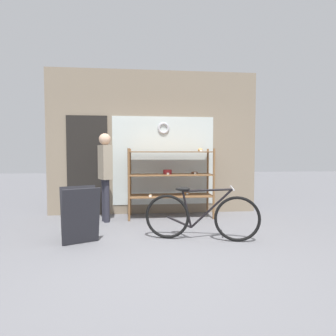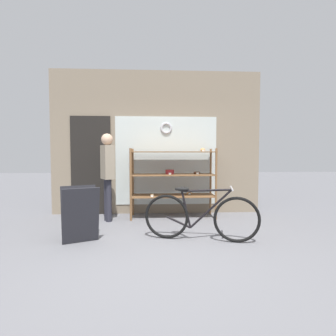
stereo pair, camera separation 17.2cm
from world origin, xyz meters
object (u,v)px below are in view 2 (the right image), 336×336
at_px(bicycle, 200,216).
at_px(pedestrian, 107,170).
at_px(display_case, 173,176).
at_px(sandwich_board, 80,214).

height_order(bicycle, pedestrian, pedestrian).
xyz_separation_m(display_case, pedestrian, (-1.29, -0.24, 0.14)).
bearing_deg(sandwich_board, pedestrian, 58.41).
bearing_deg(pedestrian, sandwich_board, -36.73).
relative_size(display_case, pedestrian, 1.02).
bearing_deg(bicycle, pedestrian, 155.51).
bearing_deg(bicycle, sandwich_board, -167.05).
xyz_separation_m(display_case, bicycle, (0.29, -1.48, -0.49)).
height_order(display_case, pedestrian, pedestrian).
relative_size(display_case, sandwich_board, 2.10).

